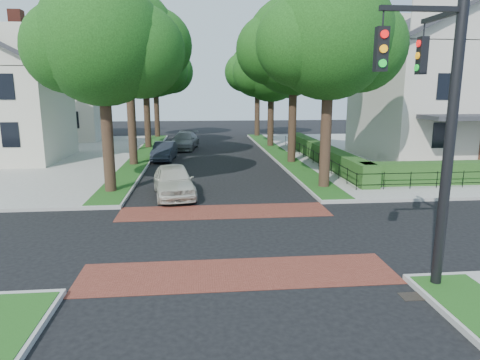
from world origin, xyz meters
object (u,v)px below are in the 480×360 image
(traffic_signal, at_px, (440,108))
(parked_car_rear, at_px, (184,141))
(parked_car_front, at_px, (174,181))
(parked_car_middle, at_px, (164,151))

(traffic_signal, height_order, parked_car_rear, traffic_signal)
(traffic_signal, distance_m, parked_car_front, 13.41)
(parked_car_front, relative_size, parked_car_rear, 0.90)
(parked_car_rear, bearing_deg, traffic_signal, -66.90)
(parked_car_front, xyz_separation_m, parked_car_rear, (0.00, 17.33, -0.04))
(traffic_signal, xyz_separation_m, parked_car_rear, (-7.19, 27.95, -3.96))
(traffic_signal, relative_size, parked_car_front, 1.74)
(parked_car_front, relative_size, parked_car_middle, 1.11)
(traffic_signal, relative_size, parked_car_rear, 1.56)
(parked_car_middle, height_order, parked_car_rear, parked_car_rear)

